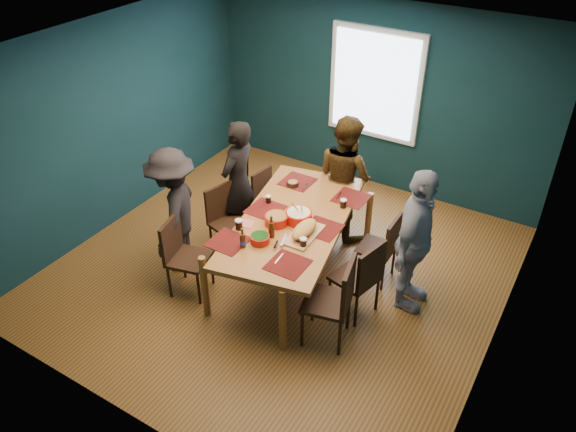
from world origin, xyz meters
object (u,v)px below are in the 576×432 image
Objects in this scene: person_near_left at (174,211)px; bowl_herbs at (260,238)px; bowl_dumpling at (299,216)px; chair_left_far at (267,196)px; bowl_salad at (276,219)px; cutting_board at (304,231)px; chair_left_near at (181,251)px; person_right at (415,242)px; person_back at (345,176)px; chair_right_mid at (362,275)px; chair_left_mid at (225,216)px; chair_right_far at (384,244)px; person_far_left at (238,183)px; chair_right_near at (336,297)px; dining_table at (293,225)px.

bowl_herbs is at bearing 62.65° from person_near_left.
chair_left_far is at bearing 140.44° from bowl_dumpling.
cutting_board is at bearing -5.87° from bowl_salad.
chair_left_near is 2.56m from person_right.
cutting_board is (0.34, 0.34, 0.02)m from bowl_herbs.
person_back is 2.18m from person_near_left.
chair_left_mid is at bearing -172.24° from chair_right_mid.
chair_left_mid is 2.34m from person_right.
chair_right_mid is 1.14m from bowl_herbs.
cutting_board is (1.09, -0.96, 0.43)m from chair_left_far.
chair_right_mid is at bearing 137.90° from person_right.
bowl_herbs is at bearing -16.01° from chair_left_mid.
person_back is at bearing 116.36° from person_near_left.
bowl_herbs reaches higher than chair_right_far.
bowl_dumpling reaches higher than bowl_herbs.
chair_left_near is at bearing -155.21° from cutting_board.
person_far_left reaches higher than cutting_board.
chair_right_mid is 3.25× the size of bowl_dumpling.
chair_right_near is at bearing -3.00° from chair_left_mid.
chair_left_near is 2.03m from chair_right_mid.
chair_right_near is 0.65× the size of person_near_left.
chair_left_far is 1.52m from cutting_board.
person_back reaches higher than bowl_salad.
person_far_left is (-1.92, -0.14, 0.31)m from chair_right_far.
chair_left_near is 1.13m from bowl_salad.
bowl_herbs is at bearing 3.06° from chair_left_near.
chair_left_near is 0.93× the size of chair_right_near.
dining_table is at bearing -176.14° from chair_right_mid.
chair_left_near reaches higher than dining_table.
person_back is 5.55× the size of bowl_dumpling.
chair_left_mid reaches higher than chair_left_far.
bowl_salad is 0.37m from cutting_board.
chair_right_near is 2.20m from person_near_left.
person_back is 1.21m from bowl_dumpling.
bowl_dumpling reaches higher than chair_right_near.
person_right reaches higher than chair_left_mid.
person_near_left reaches higher than chair_left_near.
chair_left_near reaches higher than chair_right_far.
person_right is at bearing 24.16° from cutting_board.
person_far_left reaches higher than chair_right_far.
chair_right_near is 4.85× the size of bowl_herbs.
person_near_left reaches higher than cutting_board.
person_right is 1.08× the size of person_near_left.
cutting_board is at bearing -162.06° from chair_right_mid.
chair_left_near is 3.19× the size of bowl_dumpling.
dining_table is 1.02m from chair_left_mid.
person_near_left is 2.42× the size of cutting_board.
dining_table is at bearing 86.12° from person_near_left.
person_right is at bearing 13.65° from bowl_dumpling.
bowl_herbs is (1.23, -0.05, 0.11)m from person_near_left.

